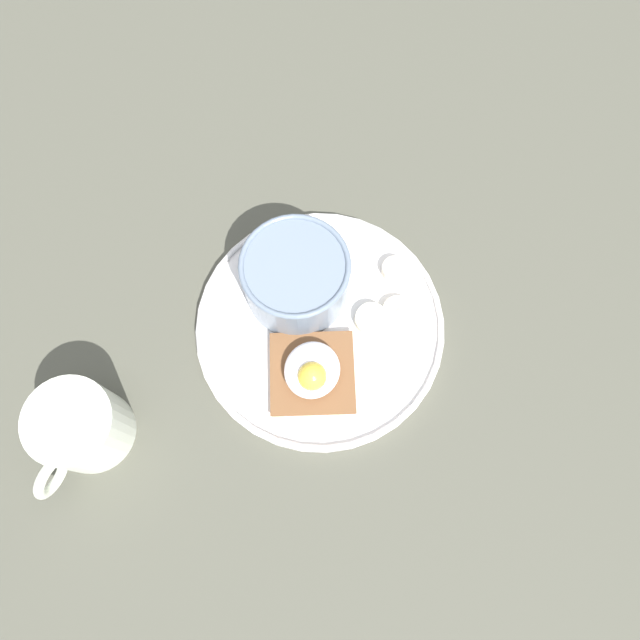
{
  "coord_description": "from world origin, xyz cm",
  "views": [
    {
      "loc": [
        -18.81,
        -6.71,
        67.45
      ],
      "look_at": [
        0.0,
        0.0,
        5.0
      ],
      "focal_mm": 35.0,
      "sensor_mm": 36.0,
      "label": 1
    }
  ],
  "objects_px": {
    "coffee_mug": "(80,428)",
    "banana_slice_back": "(395,270)",
    "oatmeal_bowl": "(296,277)",
    "banana_slice_front": "(398,312)",
    "poached_egg": "(312,371)",
    "toast_slice": "(312,373)",
    "banana_slice_left": "(371,320)"
  },
  "relations": [
    {
      "from": "oatmeal_bowl",
      "to": "poached_egg",
      "type": "xyz_separation_m",
      "value": [
        -0.09,
        -0.05,
        -0.01
      ]
    },
    {
      "from": "banana_slice_front",
      "to": "coffee_mug",
      "type": "bearing_deg",
      "value": 131.37
    },
    {
      "from": "banana_slice_left",
      "to": "banana_slice_back",
      "type": "relative_size",
      "value": 1.38
    },
    {
      "from": "toast_slice",
      "to": "banana_slice_left",
      "type": "distance_m",
      "value": 0.09
    },
    {
      "from": "oatmeal_bowl",
      "to": "coffee_mug",
      "type": "relative_size",
      "value": 0.96
    },
    {
      "from": "poached_egg",
      "to": "banana_slice_back",
      "type": "xyz_separation_m",
      "value": [
        0.14,
        -0.05,
        -0.02
      ]
    },
    {
      "from": "coffee_mug",
      "to": "banana_slice_back",
      "type": "bearing_deg",
      "value": -41.26
    },
    {
      "from": "toast_slice",
      "to": "banana_slice_front",
      "type": "relative_size",
      "value": 2.57
    },
    {
      "from": "toast_slice",
      "to": "coffee_mug",
      "type": "xyz_separation_m",
      "value": [
        -0.13,
        0.19,
        0.03
      ]
    },
    {
      "from": "banana_slice_back",
      "to": "oatmeal_bowl",
      "type": "bearing_deg",
      "value": 120.4
    },
    {
      "from": "coffee_mug",
      "to": "banana_slice_front",
      "type": "bearing_deg",
      "value": -48.63
    },
    {
      "from": "toast_slice",
      "to": "banana_slice_left",
      "type": "height_order",
      "value": "banana_slice_left"
    },
    {
      "from": "toast_slice",
      "to": "banana_slice_front",
      "type": "height_order",
      "value": "banana_slice_front"
    },
    {
      "from": "toast_slice",
      "to": "poached_egg",
      "type": "xyz_separation_m",
      "value": [
        -0.0,
        -0.0,
        0.02
      ]
    },
    {
      "from": "banana_slice_left",
      "to": "poached_egg",
      "type": "bearing_deg",
      "value": 153.71
    },
    {
      "from": "banana_slice_left",
      "to": "banana_slice_back",
      "type": "distance_m",
      "value": 0.06
    },
    {
      "from": "banana_slice_front",
      "to": "banana_slice_left",
      "type": "distance_m",
      "value": 0.03
    },
    {
      "from": "banana_slice_front",
      "to": "coffee_mug",
      "type": "height_order",
      "value": "coffee_mug"
    },
    {
      "from": "oatmeal_bowl",
      "to": "toast_slice",
      "type": "height_order",
      "value": "oatmeal_bowl"
    },
    {
      "from": "coffee_mug",
      "to": "banana_slice_left",
      "type": "bearing_deg",
      "value": -48.07
    },
    {
      "from": "banana_slice_back",
      "to": "coffee_mug",
      "type": "height_order",
      "value": "coffee_mug"
    },
    {
      "from": "poached_egg",
      "to": "banana_slice_left",
      "type": "distance_m",
      "value": 0.09
    },
    {
      "from": "oatmeal_bowl",
      "to": "toast_slice",
      "type": "relative_size",
      "value": 1.0
    },
    {
      "from": "toast_slice",
      "to": "poached_egg",
      "type": "relative_size",
      "value": 1.89
    },
    {
      "from": "banana_slice_front",
      "to": "banana_slice_left",
      "type": "bearing_deg",
      "value": 125.63
    },
    {
      "from": "banana_slice_back",
      "to": "poached_egg",
      "type": "bearing_deg",
      "value": 162.4
    },
    {
      "from": "banana_slice_back",
      "to": "coffee_mug",
      "type": "xyz_separation_m",
      "value": [
        -0.27,
        0.24,
        0.02
      ]
    },
    {
      "from": "coffee_mug",
      "to": "poached_egg",
      "type": "bearing_deg",
      "value": -56.07
    },
    {
      "from": "banana_slice_back",
      "to": "coffee_mug",
      "type": "distance_m",
      "value": 0.36
    },
    {
      "from": "poached_egg",
      "to": "coffee_mug",
      "type": "height_order",
      "value": "coffee_mug"
    },
    {
      "from": "toast_slice",
      "to": "banana_slice_left",
      "type": "xyz_separation_m",
      "value": [
        0.08,
        -0.04,
        0.0
      ]
    },
    {
      "from": "banana_slice_left",
      "to": "coffee_mug",
      "type": "bearing_deg",
      "value": 131.93
    }
  ]
}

